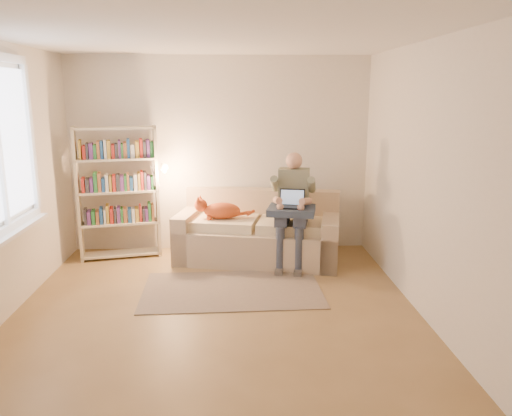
{
  "coord_description": "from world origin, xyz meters",
  "views": [
    {
      "loc": [
        0.19,
        -4.47,
        2.11
      ],
      "look_at": [
        0.43,
        1.0,
        0.85
      ],
      "focal_mm": 35.0,
      "sensor_mm": 36.0,
      "label": 1
    }
  ],
  "objects_px": {
    "sofa": "(258,235)",
    "person": "(293,203)",
    "laptop": "(289,202)",
    "cat": "(218,210)",
    "bookshelf": "(118,186)"
  },
  "relations": [
    {
      "from": "sofa",
      "to": "person",
      "type": "distance_m",
      "value": 0.68
    },
    {
      "from": "sofa",
      "to": "laptop",
      "type": "bearing_deg",
      "value": -32.4
    },
    {
      "from": "cat",
      "to": "bookshelf",
      "type": "relative_size",
      "value": 0.42
    },
    {
      "from": "sofa",
      "to": "cat",
      "type": "distance_m",
      "value": 0.62
    },
    {
      "from": "sofa",
      "to": "cat",
      "type": "relative_size",
      "value": 3.06
    },
    {
      "from": "cat",
      "to": "bookshelf",
      "type": "xyz_separation_m",
      "value": [
        -1.28,
        0.18,
        0.28
      ]
    },
    {
      "from": "cat",
      "to": "sofa",
      "type": "bearing_deg",
      "value": 14.76
    },
    {
      "from": "laptop",
      "to": "person",
      "type": "bearing_deg",
      "value": 76.27
    },
    {
      "from": "sofa",
      "to": "laptop",
      "type": "xyz_separation_m",
      "value": [
        0.36,
        -0.35,
        0.51
      ]
    },
    {
      "from": "sofa",
      "to": "bookshelf",
      "type": "height_order",
      "value": "bookshelf"
    },
    {
      "from": "laptop",
      "to": "cat",
      "type": "bearing_deg",
      "value": 171.53
    },
    {
      "from": "person",
      "to": "laptop",
      "type": "bearing_deg",
      "value": -103.73
    },
    {
      "from": "cat",
      "to": "laptop",
      "type": "xyz_separation_m",
      "value": [
        0.87,
        -0.33,
        0.16
      ]
    },
    {
      "from": "bookshelf",
      "to": "sofa",
      "type": "bearing_deg",
      "value": -17.01
    },
    {
      "from": "laptop",
      "to": "bookshelf",
      "type": "height_order",
      "value": "bookshelf"
    }
  ]
}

